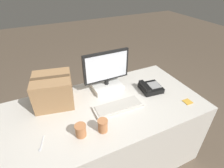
{
  "coord_description": "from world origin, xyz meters",
  "views": [
    {
      "loc": [
        -0.46,
        -1.1,
        1.79
      ],
      "look_at": [
        0.11,
        0.1,
        0.9
      ],
      "focal_mm": 28.0,
      "sensor_mm": 36.0,
      "label": 1
    }
  ],
  "objects_px": {
    "keyboard": "(118,106)",
    "spoon": "(41,146)",
    "cardboard_box": "(53,90)",
    "paper_cup_right": "(103,126)",
    "paper_cup_left": "(81,130)",
    "sticky_note_pad": "(188,102)",
    "desk_phone": "(150,88)",
    "monitor": "(106,75)"
  },
  "relations": [
    {
      "from": "desk_phone",
      "to": "paper_cup_right",
      "type": "relative_size",
      "value": 2.04
    },
    {
      "from": "spoon",
      "to": "sticky_note_pad",
      "type": "xyz_separation_m",
      "value": [
        1.29,
        -0.08,
        0.0
      ]
    },
    {
      "from": "desk_phone",
      "to": "cardboard_box",
      "type": "xyz_separation_m",
      "value": [
        -0.9,
        0.22,
        0.1
      ]
    },
    {
      "from": "paper_cup_right",
      "to": "cardboard_box",
      "type": "distance_m",
      "value": 0.57
    },
    {
      "from": "monitor",
      "to": "desk_phone",
      "type": "relative_size",
      "value": 2.12
    },
    {
      "from": "paper_cup_left",
      "to": "cardboard_box",
      "type": "distance_m",
      "value": 0.49
    },
    {
      "from": "monitor",
      "to": "spoon",
      "type": "xyz_separation_m",
      "value": [
        -0.7,
        -0.45,
        -0.15
      ]
    },
    {
      "from": "desk_phone",
      "to": "keyboard",
      "type": "bearing_deg",
      "value": -160.41
    },
    {
      "from": "keyboard",
      "to": "sticky_note_pad",
      "type": "distance_m",
      "value": 0.65
    },
    {
      "from": "paper_cup_left",
      "to": "paper_cup_right",
      "type": "xyz_separation_m",
      "value": [
        0.16,
        -0.03,
        0.0
      ]
    },
    {
      "from": "sticky_note_pad",
      "to": "keyboard",
      "type": "bearing_deg",
      "value": 161.42
    },
    {
      "from": "paper_cup_left",
      "to": "cardboard_box",
      "type": "bearing_deg",
      "value": 101.76
    },
    {
      "from": "keyboard",
      "to": "desk_phone",
      "type": "distance_m",
      "value": 0.42
    },
    {
      "from": "paper_cup_right",
      "to": "spoon",
      "type": "xyz_separation_m",
      "value": [
        -0.45,
        0.06,
        -0.05
      ]
    },
    {
      "from": "paper_cup_left",
      "to": "monitor",
      "type": "bearing_deg",
      "value": 48.82
    },
    {
      "from": "paper_cup_left",
      "to": "spoon",
      "type": "bearing_deg",
      "value": 174.3
    },
    {
      "from": "paper_cup_right",
      "to": "sticky_note_pad",
      "type": "height_order",
      "value": "paper_cup_right"
    },
    {
      "from": "cardboard_box",
      "to": "paper_cup_left",
      "type": "bearing_deg",
      "value": -78.24
    },
    {
      "from": "paper_cup_left",
      "to": "sticky_note_pad",
      "type": "xyz_separation_m",
      "value": [
        1.01,
        -0.05,
        -0.05
      ]
    },
    {
      "from": "keyboard",
      "to": "cardboard_box",
      "type": "distance_m",
      "value": 0.6
    },
    {
      "from": "desk_phone",
      "to": "paper_cup_right",
      "type": "distance_m",
      "value": 0.7
    },
    {
      "from": "keyboard",
      "to": "spoon",
      "type": "bearing_deg",
      "value": -167.83
    },
    {
      "from": "keyboard",
      "to": "spoon",
      "type": "distance_m",
      "value": 0.68
    },
    {
      "from": "paper_cup_right",
      "to": "cardboard_box",
      "type": "xyz_separation_m",
      "value": [
        -0.26,
        0.5,
        0.08
      ]
    },
    {
      "from": "paper_cup_right",
      "to": "sticky_note_pad",
      "type": "xyz_separation_m",
      "value": [
        0.84,
        -0.02,
        -0.05
      ]
    },
    {
      "from": "spoon",
      "to": "paper_cup_right",
      "type": "bearing_deg",
      "value": 101.43
    },
    {
      "from": "paper_cup_right",
      "to": "spoon",
      "type": "distance_m",
      "value": 0.45
    },
    {
      "from": "monitor",
      "to": "desk_phone",
      "type": "height_order",
      "value": "monitor"
    },
    {
      "from": "keyboard",
      "to": "sticky_note_pad",
      "type": "xyz_separation_m",
      "value": [
        0.62,
        -0.21,
        -0.01
      ]
    },
    {
      "from": "cardboard_box",
      "to": "keyboard",
      "type": "bearing_deg",
      "value": -33.18
    },
    {
      "from": "keyboard",
      "to": "spoon",
      "type": "xyz_separation_m",
      "value": [
        -0.67,
        -0.13,
        -0.01
      ]
    },
    {
      "from": "paper_cup_left",
      "to": "sticky_note_pad",
      "type": "relative_size",
      "value": 1.42
    },
    {
      "from": "sticky_note_pad",
      "to": "paper_cup_right",
      "type": "bearing_deg",
      "value": 178.43
    },
    {
      "from": "spoon",
      "to": "cardboard_box",
      "type": "relative_size",
      "value": 0.35
    },
    {
      "from": "paper_cup_left",
      "to": "paper_cup_right",
      "type": "relative_size",
      "value": 0.95
    },
    {
      "from": "keyboard",
      "to": "paper_cup_left",
      "type": "xyz_separation_m",
      "value": [
        -0.39,
        -0.16,
        0.04
      ]
    },
    {
      "from": "desk_phone",
      "to": "spoon",
      "type": "distance_m",
      "value": 1.11
    },
    {
      "from": "monitor",
      "to": "sticky_note_pad",
      "type": "bearing_deg",
      "value": -42.23
    },
    {
      "from": "desk_phone",
      "to": "paper_cup_right",
      "type": "xyz_separation_m",
      "value": [
        -0.64,
        -0.28,
        0.02
      ]
    },
    {
      "from": "monitor",
      "to": "paper_cup_right",
      "type": "xyz_separation_m",
      "value": [
        -0.26,
        -0.51,
        -0.1
      ]
    },
    {
      "from": "spoon",
      "to": "desk_phone",
      "type": "bearing_deg",
      "value": 120.45
    },
    {
      "from": "paper_cup_right",
      "to": "sticky_note_pad",
      "type": "distance_m",
      "value": 0.85
    }
  ]
}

